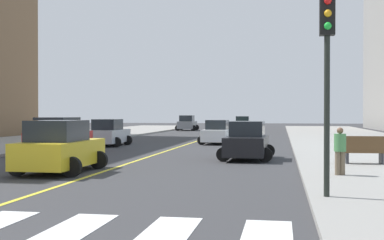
{
  "coord_description": "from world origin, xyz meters",
  "views": [
    {
      "loc": [
        6.54,
        -4.3,
        2.17
      ],
      "look_at": [
        1.54,
        24.01,
        1.81
      ],
      "focal_mm": 47.43,
      "sensor_mm": 36.0,
      "label": 1
    }
  ],
  "objects": [
    {
      "name": "lane_divider_paint",
      "position": [
        0.0,
        40.0,
        0.01
      ],
      "size": [
        0.16,
        80.0,
        0.01
      ],
      "primitive_type": "cube",
      "color": "yellow",
      "rests_on": "ground"
    },
    {
      "name": "car_white_second",
      "position": [
        2.01,
        31.61,
        0.8
      ],
      "size": [
        2.45,
        3.86,
        1.71
      ],
      "rotation": [
        0.0,
        0.0,
        3.12
      ],
      "color": "silver",
      "rests_on": "ground"
    },
    {
      "name": "traffic_light_near_corner",
      "position": [
        7.63,
        8.37,
        3.6
      ],
      "size": [
        0.36,
        0.41,
        4.92
      ],
      "rotation": [
        0.0,
        0.0,
        3.14
      ],
      "color": "black",
      "rests_on": "sidewalk_kerb_east"
    },
    {
      "name": "pedestrian_waiting_east",
      "position": [
        8.44,
        12.92,
        1.01
      ],
      "size": [
        0.39,
        0.39,
        1.57
      ],
      "rotation": [
        0.0,
        0.0,
        0.3
      ],
      "color": "brown",
      "rests_on": "sidewalk_kerb_east"
    },
    {
      "name": "park_bench",
      "position": [
        9.83,
        16.93,
        0.69
      ],
      "size": [
        1.82,
        0.63,
        1.12
      ],
      "rotation": [
        0.0,
        0.0,
        1.61
      ],
      "color": "brown",
      "rests_on": "sidewalk_kerb_east"
    },
    {
      "name": "car_black_nearest",
      "position": [
        4.94,
        19.74,
        0.84
      ],
      "size": [
        2.59,
        4.09,
        1.81
      ],
      "rotation": [
        0.0,
        0.0,
        3.11
      ],
      "color": "black",
      "rests_on": "ground"
    },
    {
      "name": "car_yellow_seventh",
      "position": [
        -1.51,
        13.21,
        0.9
      ],
      "size": [
        2.71,
        4.32,
        1.92
      ],
      "rotation": [
        0.0,
        0.0,
        0.01
      ],
      "color": "gold",
      "rests_on": "ground"
    },
    {
      "name": "car_green_fifth",
      "position": [
        1.79,
        58.55,
        0.86
      ],
      "size": [
        2.66,
        4.18,
        1.84
      ],
      "rotation": [
        0.0,
        0.0,
        3.18
      ],
      "color": "#236B42",
      "rests_on": "ground"
    },
    {
      "name": "car_gray_fourth",
      "position": [
        -5.41,
        59.73,
        0.91
      ],
      "size": [
        2.79,
        4.4,
        1.94
      ],
      "rotation": [
        0.0,
        0.0,
        0.03
      ],
      "color": "slate",
      "rests_on": "ground"
    },
    {
      "name": "car_silver_sixth",
      "position": [
        -4.91,
        28.21,
        0.84
      ],
      "size": [
        2.52,
        4.03,
        1.8
      ],
      "rotation": [
        0.0,
        0.0,
        0.0
      ],
      "color": "#B7B7BC",
      "rests_on": "ground"
    },
    {
      "name": "car_red_third",
      "position": [
        -5.25,
        21.28,
        0.92
      ],
      "size": [
        2.81,
        4.45,
        1.97
      ],
      "rotation": [
        0.0,
        0.0,
        -0.02
      ],
      "color": "red",
      "rests_on": "ground"
    }
  ]
}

